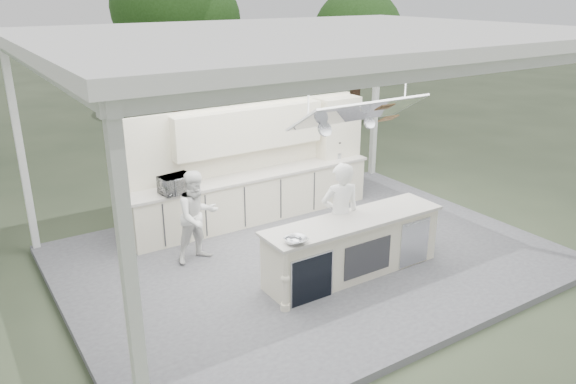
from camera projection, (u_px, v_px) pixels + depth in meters
ground at (310, 261)px, 9.71m from camera, size 90.00×90.00×0.00m
stage_deck at (310, 258)px, 9.69m from camera, size 8.00×6.00×0.12m
tent at (314, 40)px, 8.43m from camera, size 8.20×6.20×3.86m
demo_island at (352, 247)px, 8.88m from camera, size 3.10×0.79×0.95m
back_counter at (255, 196)px, 11.00m from camera, size 5.08×0.72×0.95m
back_wall_unit at (268, 143)px, 11.06m from camera, size 5.05×0.48×2.25m
tree_cluster at (113, 30)px, 16.21m from camera, size 19.55×9.40×5.85m
head_chef at (340, 216)px, 8.99m from camera, size 0.74×0.58×1.78m
sous_chef at (197, 216)px, 9.25m from camera, size 0.82×0.67×1.57m
toaster_oven at (176, 184)px, 9.78m from camera, size 0.62×0.46×0.31m
bowl_large at (296, 240)px, 7.88m from camera, size 0.34×0.34×0.08m
bowl_small at (293, 241)px, 7.86m from camera, size 0.31×0.31×0.08m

